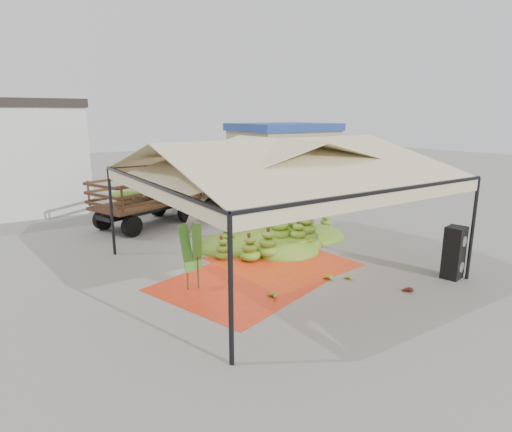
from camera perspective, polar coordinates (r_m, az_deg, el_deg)
ground at (r=13.78m, az=2.77°, el=-6.59°), size 90.00×90.00×0.00m
canopy_tent at (r=13.02m, az=2.93°, el=7.18°), size 8.10×8.10×4.00m
building_tan at (r=29.46m, az=3.60°, el=8.30°), size 6.30×5.30×4.10m
tarp_left at (r=12.25m, az=-2.63°, el=-9.20°), size 4.85×4.73×0.01m
tarp_right at (r=14.13m, az=3.47°, el=-6.07°), size 4.13×4.29×0.01m
banana_heap at (r=16.04m, az=2.97°, el=-1.23°), size 6.39×5.35×1.31m
hand_yellow_a at (r=12.84m, az=12.01°, el=-7.98°), size 0.47×0.41×0.19m
hand_yellow_b at (r=12.68m, az=9.34°, el=-8.04°), size 0.52×0.44×0.22m
hand_red_a at (r=12.40m, az=19.48°, el=-9.25°), size 0.45×0.37×0.20m
hand_red_b at (r=13.91m, az=24.36°, el=-7.25°), size 0.41×0.35×0.17m
hand_green at (r=11.40m, az=1.95°, el=-10.48°), size 0.45×0.38×0.19m
hanging_bunches at (r=14.08m, az=5.98°, el=4.81°), size 1.74×0.24×0.20m
speaker_stack at (r=13.79m, az=24.89°, el=-4.45°), size 0.65×0.60×1.56m
banana_leaves at (r=12.50m, az=-9.69°, el=-8.95°), size 0.96×1.36×3.70m
vendor at (r=16.89m, az=-8.50°, el=-0.10°), size 0.65×0.50×1.60m
truck_left at (r=19.70m, az=-11.83°, el=3.26°), size 6.62×4.20×2.15m
truck_right at (r=22.50m, az=-1.68°, el=4.93°), size 6.78×3.21×2.24m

